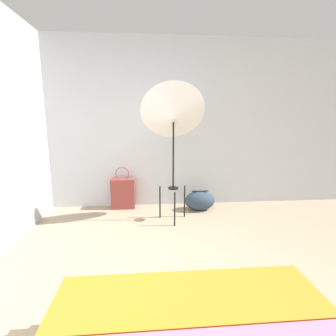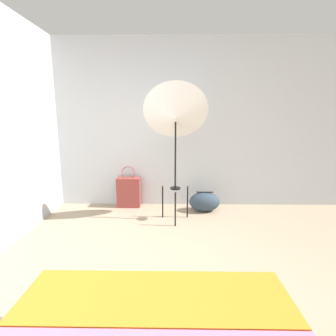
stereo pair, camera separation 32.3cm
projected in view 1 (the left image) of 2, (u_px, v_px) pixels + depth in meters
The scene contains 5 objects.
ground_plane at pixel (174, 329), 1.78m from camera, with size 14.00×14.00×0.00m, color gray.
wall_back at pixel (156, 124), 4.08m from camera, with size 8.00×0.05×2.60m.
photo_umbrella at pixel (173, 115), 3.39m from camera, with size 0.86×0.62×1.85m.
tote_bag at pixel (123, 193), 4.10m from camera, with size 0.36×0.18×0.66m.
duffel_bag at pixel (200, 201), 4.03m from camera, with size 0.46×0.30×0.30m.
Camera 1 is at (-0.17, -1.52, 1.42)m, focal length 28.00 mm.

